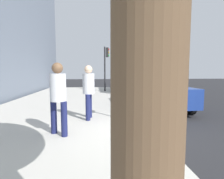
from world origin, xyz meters
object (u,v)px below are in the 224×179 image
parked_sedan_near (156,89)px  traffic_signal (106,61)px  pedestrian_bystander (58,93)px  parked_van_far (130,78)px  parking_meter (119,88)px  pedestrian_at_meter (89,88)px

parked_sedan_near → traffic_signal: size_ratio=1.24×
pedestrian_bystander → parked_sedan_near: pedestrian_bystander is taller
parked_van_far → traffic_signal: (0.19, 1.94, 1.32)m
parking_meter → traffic_signal: (8.72, -0.11, 1.41)m
pedestrian_at_meter → traffic_signal: traffic_signal is taller
traffic_signal → parked_sedan_near: bearing=-163.5°
parking_meter → pedestrian_at_meter: pedestrian_at_meter is taller
pedestrian_at_meter → parked_sedan_near: bearing=42.3°
parking_meter → pedestrian_bystander: bearing=130.0°
pedestrian_bystander → traffic_signal: bearing=29.6°
parked_sedan_near → traffic_signal: traffic_signal is taller
parked_sedan_near → parked_van_far: bearing=0.0°
traffic_signal → pedestrian_bystander: bearing=169.9°
parked_sedan_near → traffic_signal: bearing=16.5°
parked_van_far → pedestrian_bystander: bearing=159.4°
parking_meter → parked_van_far: (8.52, -2.05, 0.09)m
pedestrian_at_meter → pedestrian_bystander: (-1.44, 0.68, 0.01)m
parking_meter → parked_sedan_near: bearing=-43.2°
pedestrian_at_meter → parked_van_far: size_ratio=0.34×
parking_meter → traffic_signal: size_ratio=0.39×
parked_sedan_near → pedestrian_bystander: bearing=133.9°
parked_van_far → parking_meter: bearing=166.5°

